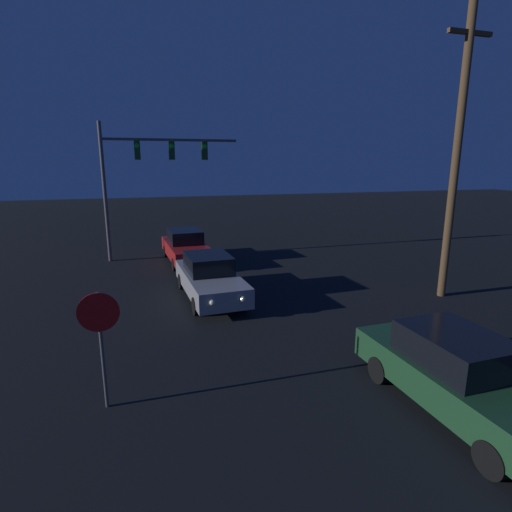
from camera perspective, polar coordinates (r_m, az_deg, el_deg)
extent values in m
cube|color=#1E4728|center=(9.10, 27.25, -15.91)|extent=(1.92, 4.77, 0.66)
cube|color=black|center=(8.96, 26.60, -11.69)|extent=(1.57, 2.06, 0.62)
cylinder|color=black|center=(7.93, 30.59, -23.73)|extent=(0.21, 0.61, 0.60)
cylinder|color=black|center=(10.68, 24.52, -13.21)|extent=(0.21, 0.61, 0.60)
cylinder|color=black|center=(9.71, 17.18, -15.27)|extent=(0.21, 0.61, 0.60)
cube|color=#99999E|center=(14.57, -6.56, -3.65)|extent=(1.99, 4.79, 0.66)
cube|color=black|center=(14.62, -6.84, -0.98)|extent=(1.60, 2.08, 0.62)
cylinder|color=black|center=(13.53, -1.73, -6.38)|extent=(0.22, 0.61, 0.60)
cylinder|color=black|center=(13.16, -8.56, -7.10)|extent=(0.22, 0.61, 0.60)
cylinder|color=black|center=(16.21, -4.89, -3.09)|extent=(0.22, 0.61, 0.60)
cylinder|color=black|center=(15.90, -10.60, -3.59)|extent=(0.22, 0.61, 0.60)
sphere|color=#F9EFC6|center=(12.49, -1.89, -6.16)|extent=(0.18, 0.18, 0.18)
sphere|color=#F9EFC6|center=(12.25, -6.28, -6.63)|extent=(0.18, 0.18, 0.18)
cube|color=#B21E1E|center=(20.01, -9.93, 0.88)|extent=(2.04, 4.81, 0.66)
cube|color=black|center=(20.11, -10.13, 2.81)|extent=(1.62, 2.10, 0.62)
cylinder|color=black|center=(18.85, -6.65, -0.80)|extent=(0.23, 0.61, 0.60)
cylinder|color=black|center=(18.55, -11.56, -1.21)|extent=(0.23, 0.61, 0.60)
cylinder|color=black|center=(21.63, -8.48, 0.96)|extent=(0.23, 0.61, 0.60)
cylinder|color=black|center=(21.38, -12.76, 0.63)|extent=(0.23, 0.61, 0.60)
sphere|color=#F9EFC6|center=(17.82, -7.02, -0.32)|extent=(0.18, 0.18, 0.18)
sphere|color=#F9EFC6|center=(17.63, -10.11, -0.57)|extent=(0.18, 0.18, 0.18)
cylinder|color=#4C4C51|center=(20.94, -20.78, 8.35)|extent=(0.18, 0.18, 6.74)
cube|color=#4C4C51|center=(20.95, -12.03, 15.92)|extent=(6.58, 0.12, 0.12)
cube|color=#1E471E|center=(20.85, -16.61, 14.28)|extent=(0.28, 0.28, 0.90)
cylinder|color=green|center=(20.70, -16.64, 14.85)|extent=(0.20, 0.02, 0.20)
cube|color=#1E471E|center=(20.93, -11.96, 14.53)|extent=(0.28, 0.28, 0.90)
cylinder|color=green|center=(20.79, -11.95, 15.10)|extent=(0.20, 0.02, 0.20)
cube|color=#1E471E|center=(21.15, -7.36, 14.69)|extent=(0.28, 0.28, 0.90)
cylinder|color=green|center=(21.01, -7.31, 15.25)|extent=(0.20, 0.02, 0.20)
cylinder|color=#4C4C51|center=(8.60, -21.11, -12.61)|extent=(0.07, 0.07, 2.44)
cylinder|color=red|center=(8.27, -21.59, -7.50)|extent=(0.78, 0.03, 0.78)
cylinder|color=brown|center=(15.75, 26.67, 12.29)|extent=(0.28, 0.28, 9.91)
cube|color=brown|center=(16.27, 28.27, 26.32)|extent=(1.70, 0.14, 0.14)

